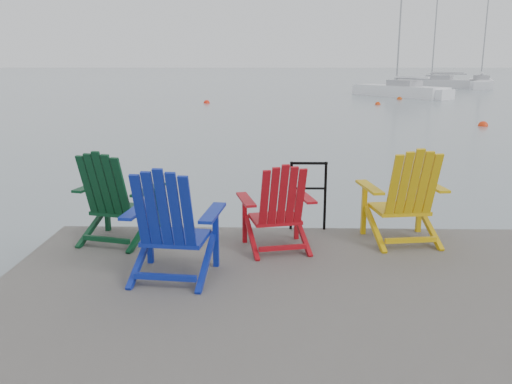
{
  "coord_description": "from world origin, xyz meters",
  "views": [
    {
      "loc": [
        -0.25,
        -4.36,
        2.66
      ],
      "look_at": [
        -0.44,
        3.06,
        0.85
      ],
      "focal_mm": 38.0,
      "sensor_mm": 36.0,
      "label": 1
    }
  ],
  "objects_px": {
    "chair_green": "(115,196)",
    "sailboat_mid": "(480,84)",
    "chair_yellow": "(405,195)",
    "chair_red": "(278,207)",
    "buoy_a": "(483,126)",
    "buoy_c": "(378,105)",
    "handrail": "(308,189)",
    "buoy_b": "(207,103)",
    "buoy_d": "(399,99)",
    "sailboat_far": "(435,84)",
    "chair_blue": "(171,223)",
    "sailboat_near": "(400,92)"
  },
  "relations": [
    {
      "from": "chair_green",
      "to": "sailboat_mid",
      "type": "relative_size",
      "value": 0.1
    },
    {
      "from": "chair_yellow",
      "to": "sailboat_mid",
      "type": "xyz_separation_m",
      "value": [
        19.55,
        49.61,
        -0.73
      ]
    },
    {
      "from": "chair_red",
      "to": "chair_yellow",
      "type": "distance_m",
      "value": 1.55
    },
    {
      "from": "sailboat_mid",
      "to": "buoy_a",
      "type": "relative_size",
      "value": 27.34
    },
    {
      "from": "chair_yellow",
      "to": "buoy_c",
      "type": "height_order",
      "value": "chair_yellow"
    },
    {
      "from": "handrail",
      "to": "buoy_b",
      "type": "relative_size",
      "value": 2.23
    },
    {
      "from": "chair_green",
      "to": "buoy_d",
      "type": "relative_size",
      "value": 3.02
    },
    {
      "from": "buoy_b",
      "to": "buoy_c",
      "type": "distance_m",
      "value": 10.71
    },
    {
      "from": "chair_green",
      "to": "chair_yellow",
      "type": "distance_m",
      "value": 3.47
    },
    {
      "from": "chair_red",
      "to": "sailboat_far",
      "type": "relative_size",
      "value": 0.1
    },
    {
      "from": "chair_red",
      "to": "buoy_c",
      "type": "height_order",
      "value": "chair_red"
    },
    {
      "from": "sailboat_mid",
      "to": "buoy_c",
      "type": "distance_m",
      "value": 26.42
    },
    {
      "from": "chair_yellow",
      "to": "buoy_c",
      "type": "xyz_separation_m",
      "value": [
        5.04,
        27.53,
        -1.09
      ]
    },
    {
      "from": "chair_yellow",
      "to": "sailboat_mid",
      "type": "bearing_deg",
      "value": 60.19
    },
    {
      "from": "chair_yellow",
      "to": "buoy_c",
      "type": "bearing_deg",
      "value": 71.33
    },
    {
      "from": "handrail",
      "to": "buoy_a",
      "type": "relative_size",
      "value": 2.2
    },
    {
      "from": "handrail",
      "to": "buoy_c",
      "type": "distance_m",
      "value": 27.74
    },
    {
      "from": "buoy_c",
      "to": "buoy_d",
      "type": "bearing_deg",
      "value": 62.47
    },
    {
      "from": "sailboat_far",
      "to": "sailboat_mid",
      "type": "bearing_deg",
      "value": -51.06
    },
    {
      "from": "handrail",
      "to": "sailboat_far",
      "type": "height_order",
      "value": "sailboat_far"
    },
    {
      "from": "chair_yellow",
      "to": "buoy_a",
      "type": "xyz_separation_m",
      "value": [
        7.25,
        16.4,
        -1.09
      ]
    },
    {
      "from": "sailboat_mid",
      "to": "sailboat_far",
      "type": "relative_size",
      "value": 1.03
    },
    {
      "from": "sailboat_far",
      "to": "buoy_b",
      "type": "relative_size",
      "value": 27.05
    },
    {
      "from": "handrail",
      "to": "chair_green",
      "type": "xyz_separation_m",
      "value": [
        -2.35,
        -0.57,
        0.03
      ]
    },
    {
      "from": "buoy_c",
      "to": "sailboat_mid",
      "type": "bearing_deg",
      "value": 56.68
    },
    {
      "from": "sailboat_far",
      "to": "buoy_d",
      "type": "xyz_separation_m",
      "value": [
        -7.44,
        -16.87,
        -0.36
      ]
    },
    {
      "from": "chair_green",
      "to": "buoy_b",
      "type": "bearing_deg",
      "value": 109.22
    },
    {
      "from": "chair_yellow",
      "to": "buoy_d",
      "type": "distance_m",
      "value": 33.01
    },
    {
      "from": "buoy_c",
      "to": "chair_blue",
      "type": "bearing_deg",
      "value": -104.89
    },
    {
      "from": "chair_red",
      "to": "sailboat_mid",
      "type": "relative_size",
      "value": 0.09
    },
    {
      "from": "buoy_b",
      "to": "handrail",
      "type": "bearing_deg",
      "value": -80.79
    },
    {
      "from": "handrail",
      "to": "chair_red",
      "type": "height_order",
      "value": "chair_red"
    },
    {
      "from": "sailboat_far",
      "to": "buoy_a",
      "type": "relative_size",
      "value": 26.62
    },
    {
      "from": "handrail",
      "to": "sailboat_far",
      "type": "xyz_separation_m",
      "value": [
        15.99,
        48.51,
        -0.69
      ]
    },
    {
      "from": "buoy_b",
      "to": "chair_blue",
      "type": "bearing_deg",
      "value": -84.12
    },
    {
      "from": "chair_yellow",
      "to": "sailboat_near",
      "type": "xyz_separation_m",
      "value": [
        8.16,
        35.14,
        -0.73
      ]
    },
    {
      "from": "sailboat_far",
      "to": "buoy_a",
      "type": "distance_m",
      "value": 33.49
    },
    {
      "from": "sailboat_mid",
      "to": "chair_yellow",
      "type": "bearing_deg",
      "value": -92.38
    },
    {
      "from": "buoy_b",
      "to": "sailboat_far",
      "type": "bearing_deg",
      "value": 45.15
    },
    {
      "from": "chair_blue",
      "to": "sailboat_mid",
      "type": "distance_m",
      "value": 55.4
    },
    {
      "from": "chair_yellow",
      "to": "sailboat_near",
      "type": "distance_m",
      "value": 36.08
    },
    {
      "from": "chair_red",
      "to": "chair_yellow",
      "type": "xyz_separation_m",
      "value": [
        1.52,
        0.3,
        0.07
      ]
    },
    {
      "from": "sailboat_far",
      "to": "buoy_b",
      "type": "distance_m",
      "value": 29.09
    },
    {
      "from": "sailboat_near",
      "to": "buoy_d",
      "type": "height_order",
      "value": "sailboat_near"
    },
    {
      "from": "chair_yellow",
      "to": "buoy_d",
      "type": "relative_size",
      "value": 3.11
    },
    {
      "from": "chair_green",
      "to": "chair_blue",
      "type": "relative_size",
      "value": 0.97
    },
    {
      "from": "buoy_a",
      "to": "buoy_d",
      "type": "height_order",
      "value": "buoy_a"
    },
    {
      "from": "chair_yellow",
      "to": "buoy_b",
      "type": "xyz_separation_m",
      "value": [
        -5.64,
        28.39,
        -1.09
      ]
    },
    {
      "from": "sailboat_mid",
      "to": "buoy_b",
      "type": "xyz_separation_m",
      "value": [
        -25.18,
        -21.22,
        -0.36
      ]
    },
    {
      "from": "sailboat_far",
      "to": "buoy_d",
      "type": "height_order",
      "value": "sailboat_far"
    }
  ]
}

